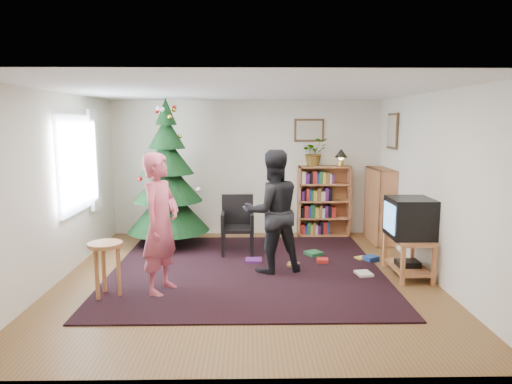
{
  "coord_description": "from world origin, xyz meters",
  "views": [
    {
      "loc": [
        0.03,
        -5.99,
        2.1
      ],
      "look_at": [
        0.14,
        0.51,
        1.1
      ],
      "focal_mm": 32.0,
      "sensor_mm": 36.0,
      "label": 1
    }
  ],
  "objects_px": {
    "crt_tv": "(410,218)",
    "person_standing": "(161,224)",
    "picture_back": "(309,130)",
    "bookshelf_right": "(380,204)",
    "potted_plant": "(314,152)",
    "armchair": "(238,222)",
    "table_lamp": "(341,154)",
    "tv_stand": "(408,253)",
    "person_by_chair": "(273,212)",
    "bookshelf_back": "(324,200)",
    "stool": "(106,255)",
    "christmas_tree": "(168,186)",
    "picture_right": "(393,131)"
  },
  "relations": [
    {
      "from": "person_by_chair",
      "to": "person_standing",
      "type": "bearing_deg",
      "value": 12.72
    },
    {
      "from": "armchair",
      "to": "table_lamp",
      "type": "height_order",
      "value": "table_lamp"
    },
    {
      "from": "picture_right",
      "to": "person_by_chair",
      "type": "relative_size",
      "value": 0.35
    },
    {
      "from": "bookshelf_right",
      "to": "potted_plant",
      "type": "height_order",
      "value": "potted_plant"
    },
    {
      "from": "crt_tv",
      "to": "potted_plant",
      "type": "height_order",
      "value": "potted_plant"
    },
    {
      "from": "bookshelf_back",
      "to": "stool",
      "type": "relative_size",
      "value": 1.92
    },
    {
      "from": "potted_plant",
      "to": "christmas_tree",
      "type": "bearing_deg",
      "value": -164.9
    },
    {
      "from": "bookshelf_right",
      "to": "person_standing",
      "type": "height_order",
      "value": "person_standing"
    },
    {
      "from": "crt_tv",
      "to": "person_standing",
      "type": "bearing_deg",
      "value": -170.37
    },
    {
      "from": "tv_stand",
      "to": "armchair",
      "type": "bearing_deg",
      "value": 153.52
    },
    {
      "from": "potted_plant",
      "to": "stool",
      "type": "bearing_deg",
      "value": -133.9
    },
    {
      "from": "crt_tv",
      "to": "stool",
      "type": "height_order",
      "value": "crt_tv"
    },
    {
      "from": "tv_stand",
      "to": "stool",
      "type": "distance_m",
      "value": 3.97
    },
    {
      "from": "person_by_chair",
      "to": "table_lamp",
      "type": "distance_m",
      "value": 2.59
    },
    {
      "from": "armchair",
      "to": "potted_plant",
      "type": "relative_size",
      "value": 1.83
    },
    {
      "from": "armchair",
      "to": "person_by_chair",
      "type": "height_order",
      "value": "person_by_chair"
    },
    {
      "from": "table_lamp",
      "to": "stool",
      "type": "bearing_deg",
      "value": -138.43
    },
    {
      "from": "picture_back",
      "to": "bookshelf_right",
      "type": "relative_size",
      "value": 0.42
    },
    {
      "from": "picture_back",
      "to": "bookshelf_right",
      "type": "distance_m",
      "value": 1.85
    },
    {
      "from": "picture_back",
      "to": "stool",
      "type": "distance_m",
      "value": 4.48
    },
    {
      "from": "picture_back",
      "to": "table_lamp",
      "type": "height_order",
      "value": "picture_back"
    },
    {
      "from": "tv_stand",
      "to": "person_by_chair",
      "type": "distance_m",
      "value": 1.95
    },
    {
      "from": "bookshelf_back",
      "to": "armchair",
      "type": "xyz_separation_m",
      "value": [
        -1.58,
        -1.13,
        -0.16
      ]
    },
    {
      "from": "picture_right",
      "to": "bookshelf_right",
      "type": "distance_m",
      "value": 1.3
    },
    {
      "from": "christmas_tree",
      "to": "tv_stand",
      "type": "height_order",
      "value": "christmas_tree"
    },
    {
      "from": "bookshelf_back",
      "to": "crt_tv",
      "type": "relative_size",
      "value": 2.12
    },
    {
      "from": "tv_stand",
      "to": "table_lamp",
      "type": "relative_size",
      "value": 2.64
    },
    {
      "from": "armchair",
      "to": "table_lamp",
      "type": "xyz_separation_m",
      "value": [
        1.88,
        1.13,
        1.01
      ]
    },
    {
      "from": "armchair",
      "to": "tv_stand",
      "type": "bearing_deg",
      "value": -27.38
    },
    {
      "from": "picture_back",
      "to": "table_lamp",
      "type": "xyz_separation_m",
      "value": [
        0.58,
        -0.13,
        -0.44
      ]
    },
    {
      "from": "tv_stand",
      "to": "potted_plant",
      "type": "height_order",
      "value": "potted_plant"
    },
    {
      "from": "christmas_tree",
      "to": "bookshelf_right",
      "type": "relative_size",
      "value": 1.92
    },
    {
      "from": "picture_right",
      "to": "person_by_chair",
      "type": "height_order",
      "value": "picture_right"
    },
    {
      "from": "tv_stand",
      "to": "table_lamp",
      "type": "distance_m",
      "value": 2.65
    },
    {
      "from": "bookshelf_back",
      "to": "person_standing",
      "type": "height_order",
      "value": "person_standing"
    },
    {
      "from": "stool",
      "to": "person_standing",
      "type": "xyz_separation_m",
      "value": [
        0.64,
        0.16,
        0.35
      ]
    },
    {
      "from": "picture_back",
      "to": "tv_stand",
      "type": "relative_size",
      "value": 0.66
    },
    {
      "from": "picture_right",
      "to": "crt_tv",
      "type": "distance_m",
      "value": 2.08
    },
    {
      "from": "picture_back",
      "to": "bookshelf_back",
      "type": "relative_size",
      "value": 0.42
    },
    {
      "from": "person_standing",
      "to": "table_lamp",
      "type": "xyz_separation_m",
      "value": [
        2.78,
        2.87,
        0.64
      ]
    },
    {
      "from": "tv_stand",
      "to": "person_by_chair",
      "type": "relative_size",
      "value": 0.48
    },
    {
      "from": "crt_tv",
      "to": "table_lamp",
      "type": "distance_m",
      "value": 2.46
    },
    {
      "from": "stool",
      "to": "tv_stand",
      "type": "bearing_deg",
      "value": 10.36
    },
    {
      "from": "person_by_chair",
      "to": "potted_plant",
      "type": "bearing_deg",
      "value": -127.9
    },
    {
      "from": "stool",
      "to": "potted_plant",
      "type": "xyz_separation_m",
      "value": [
        2.91,
        3.03,
        1.03
      ]
    },
    {
      "from": "crt_tv",
      "to": "picture_back",
      "type": "bearing_deg",
      "value": 113.55
    },
    {
      "from": "armchair",
      "to": "bookshelf_back",
      "type": "bearing_deg",
      "value": 34.81
    },
    {
      "from": "bookshelf_right",
      "to": "person_standing",
      "type": "bearing_deg",
      "value": 125.32
    },
    {
      "from": "potted_plant",
      "to": "table_lamp",
      "type": "xyz_separation_m",
      "value": [
        0.5,
        0.0,
        -0.04
      ]
    },
    {
      "from": "stool",
      "to": "person_by_chair",
      "type": "relative_size",
      "value": 0.39
    }
  ]
}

